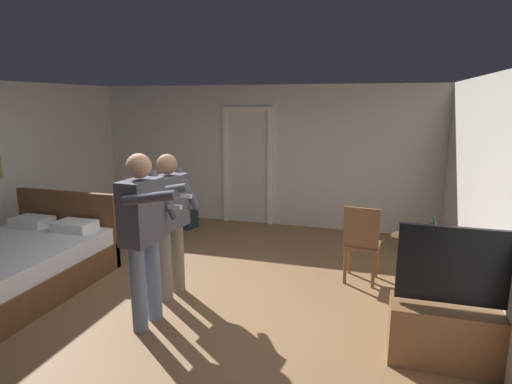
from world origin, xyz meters
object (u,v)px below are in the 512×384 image
object	(u,v)px
tv_flatscreen	(462,327)
person_blue_shirt	(144,228)
bed	(19,264)
wooden_chair	(362,241)
person_striped_shirt	(170,216)
bottle_on_table	(433,231)
suitcase_dark	(184,219)
laptop	(415,234)
side_table	(416,257)

from	to	relation	value
tv_flatscreen	person_blue_shirt	size ratio (longest dim) A/B	0.70
bed	wooden_chair	bearing A→B (deg)	18.04
wooden_chair	tv_flatscreen	bearing A→B (deg)	-58.47
person_striped_shirt	person_blue_shirt	bearing A→B (deg)	-84.47
person_blue_shirt	person_striped_shirt	world-z (taller)	person_blue_shirt
person_blue_shirt	bottle_on_table	bearing A→B (deg)	26.56
bottle_on_table	bed	bearing A→B (deg)	-167.46
bottle_on_table	person_blue_shirt	distance (m)	3.11
person_blue_shirt	suitcase_dark	world-z (taller)	person_blue_shirt
laptop	person_striped_shirt	size ratio (longest dim) A/B	0.22
person_blue_shirt	person_striped_shirt	size ratio (longest dim) A/B	1.05
bottle_on_table	laptop	bearing A→B (deg)	168.03
side_table	laptop	size ratio (longest dim) A/B	1.94
wooden_chair	person_blue_shirt	size ratio (longest dim) A/B	0.57
bed	person_striped_shirt	xyz separation A→B (m)	(1.89, 0.32, 0.66)
bottle_on_table	wooden_chair	distance (m)	0.85
bottle_on_table	person_striped_shirt	world-z (taller)	person_striped_shirt
bottle_on_table	suitcase_dark	size ratio (longest dim) A/B	0.63
side_table	person_striped_shirt	size ratio (longest dim) A/B	0.42
laptop	person_blue_shirt	world-z (taller)	person_blue_shirt
tv_flatscreen	person_striped_shirt	distance (m)	3.08
wooden_chair	person_striped_shirt	bearing A→B (deg)	-154.89
person_blue_shirt	suitcase_dark	bearing A→B (deg)	110.01
wooden_chair	suitcase_dark	size ratio (longest dim) A/B	2.23
bed	tv_flatscreen	size ratio (longest dim) A/B	1.60
tv_flatscreen	person_blue_shirt	distance (m)	2.99
bed	suitcase_dark	distance (m)	2.93
bed	side_table	world-z (taller)	bed
tv_flatscreen	suitcase_dark	world-z (taller)	tv_flatscreen
side_table	bottle_on_table	size ratio (longest dim) A/B	2.49
bed	person_blue_shirt	bearing A→B (deg)	-9.70
tv_flatscreen	laptop	world-z (taller)	tv_flatscreen
tv_flatscreen	suitcase_dark	bearing A→B (deg)	143.62
tv_flatscreen	person_blue_shirt	xyz separation A→B (m)	(-2.91, -0.16, 0.67)
wooden_chair	suitcase_dark	distance (m)	3.53
side_table	person_blue_shirt	bearing A→B (deg)	-150.89
bed	suitcase_dark	size ratio (longest dim) A/B	4.46
side_table	person_blue_shirt	world-z (taller)	person_blue_shirt
laptop	person_striped_shirt	world-z (taller)	person_striped_shirt
bed	tv_flatscreen	bearing A→B (deg)	-2.06
laptop	wooden_chair	world-z (taller)	wooden_chair
bed	laptop	bearing A→B (deg)	13.44
tv_flatscreen	suitcase_dark	size ratio (longest dim) A/B	2.79
bed	side_table	xyz separation A→B (m)	(4.59, 1.13, 0.16)
suitcase_dark	tv_flatscreen	bearing A→B (deg)	-23.35
tv_flatscreen	wooden_chair	world-z (taller)	tv_flatscreen
laptop	tv_flatscreen	bearing A→B (deg)	-76.13
bed	person_striped_shirt	size ratio (longest dim) A/B	1.19
tv_flatscreen	side_table	world-z (taller)	tv_flatscreen
bottle_on_table	person_striped_shirt	size ratio (longest dim) A/B	0.17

